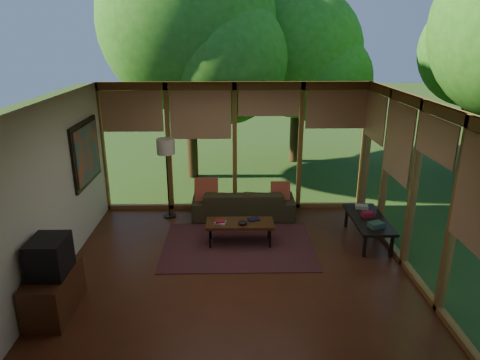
{
  "coord_description": "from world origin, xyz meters",
  "views": [
    {
      "loc": [
        -0.07,
        -6.17,
        3.58
      ],
      "look_at": [
        0.07,
        0.7,
        1.25
      ],
      "focal_mm": 32.0,
      "sensor_mm": 36.0,
      "label": 1
    }
  ],
  "objects_px": {
    "coffee_table": "(240,224)",
    "side_console": "(368,220)",
    "television": "(49,256)",
    "floor_lamp": "(166,151)",
    "sofa": "(243,203)",
    "media_cabinet": "(54,293)"
  },
  "relations": [
    {
      "from": "coffee_table",
      "to": "side_console",
      "type": "distance_m",
      "value": 2.33
    },
    {
      "from": "coffee_table",
      "to": "side_console",
      "type": "xyz_separation_m",
      "value": [
        2.33,
        0.07,
        0.02
      ]
    },
    {
      "from": "television",
      "to": "floor_lamp",
      "type": "xyz_separation_m",
      "value": [
        1.09,
        3.21,
        0.56
      ]
    },
    {
      "from": "floor_lamp",
      "to": "television",
      "type": "bearing_deg",
      "value": -108.68
    },
    {
      "from": "coffee_table",
      "to": "side_console",
      "type": "relative_size",
      "value": 0.86
    },
    {
      "from": "television",
      "to": "floor_lamp",
      "type": "distance_m",
      "value": 3.43
    },
    {
      "from": "sofa",
      "to": "coffee_table",
      "type": "xyz_separation_m",
      "value": [
        -0.1,
        -1.22,
        0.09
      ]
    },
    {
      "from": "side_console",
      "to": "media_cabinet",
      "type": "bearing_deg",
      "value": -157.4
    },
    {
      "from": "television",
      "to": "coffee_table",
      "type": "bearing_deg",
      "value": 37.8
    },
    {
      "from": "media_cabinet",
      "to": "floor_lamp",
      "type": "distance_m",
      "value": 3.57
    },
    {
      "from": "television",
      "to": "side_console",
      "type": "distance_m",
      "value": 5.28
    },
    {
      "from": "television",
      "to": "media_cabinet",
      "type": "bearing_deg",
      "value": 180.0
    },
    {
      "from": "media_cabinet",
      "to": "television",
      "type": "height_order",
      "value": "television"
    },
    {
      "from": "coffee_table",
      "to": "side_console",
      "type": "height_order",
      "value": "side_console"
    },
    {
      "from": "coffee_table",
      "to": "side_console",
      "type": "bearing_deg",
      "value": 1.76
    },
    {
      "from": "television",
      "to": "side_console",
      "type": "bearing_deg",
      "value": 22.69
    },
    {
      "from": "sofa",
      "to": "media_cabinet",
      "type": "bearing_deg",
      "value": 50.65
    },
    {
      "from": "sofa",
      "to": "television",
      "type": "bearing_deg",
      "value": 50.87
    },
    {
      "from": "sofa",
      "to": "floor_lamp",
      "type": "distance_m",
      "value": 1.89
    },
    {
      "from": "media_cabinet",
      "to": "floor_lamp",
      "type": "relative_size",
      "value": 0.61
    },
    {
      "from": "sofa",
      "to": "media_cabinet",
      "type": "relative_size",
      "value": 2.07
    },
    {
      "from": "media_cabinet",
      "to": "television",
      "type": "bearing_deg",
      "value": 0.0
    }
  ]
}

